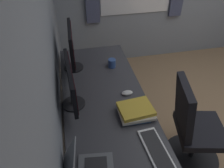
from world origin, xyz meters
TOP-DOWN VIEW (x-y plane):
  - wall_back at (0.00, 2.10)m, footprint 4.44×0.10m
  - desk at (0.08, 1.66)m, footprint 2.06×0.75m
  - drawer_pedestal at (0.17, 1.68)m, footprint 0.40×0.51m
  - monitor_primary at (0.14, 1.93)m, footprint 0.58×0.20m
  - monitor_secondary at (0.71, 1.89)m, footprint 0.50×0.20m
  - keyboard_main at (-0.48, 1.40)m, footprint 0.43×0.17m
  - mouse_main at (0.17, 1.44)m, footprint 0.06×0.10m
  - book_stack_near at (-0.10, 1.45)m, footprint 0.24×0.29m
  - coffee_mug at (0.65, 1.49)m, footprint 0.12×0.08m
  - office_chair at (-0.16, 0.89)m, footprint 0.56×0.59m

SIDE VIEW (x-z plane):
  - drawer_pedestal at x=0.17m, z-range 0.00..0.69m
  - office_chair at x=-0.16m, z-range -0.03..0.94m
  - desk at x=0.08m, z-range 0.30..1.03m
  - keyboard_main at x=-0.48m, z-range 0.73..0.75m
  - mouse_main at x=0.17m, z-range 0.73..0.76m
  - book_stack_near at x=-0.10m, z-range 0.73..0.81m
  - coffee_mug at x=0.65m, z-range 0.73..0.82m
  - monitor_primary at x=0.14m, z-range 0.76..1.16m
  - monitor_secondary at x=0.71m, z-range 0.76..1.23m
  - wall_back at x=0.00m, z-range 0.00..2.60m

